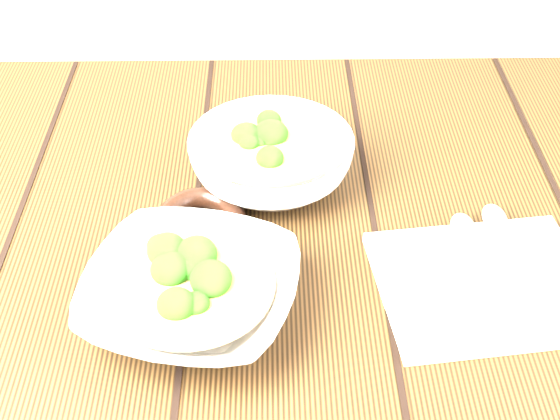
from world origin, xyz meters
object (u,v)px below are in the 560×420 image
(trivet, at_px, (201,219))
(napkin, at_px, (485,284))
(table, at_px, (217,315))
(soup_bowl_back, at_px, (271,159))
(soup_bowl_front, at_px, (191,294))

(trivet, distance_m, napkin, 0.31)
(table, distance_m, trivet, 0.13)
(table, bearing_deg, trivet, 120.37)
(trivet, relative_size, napkin, 0.47)
(soup_bowl_back, distance_m, trivet, 0.12)
(soup_bowl_front, height_order, napkin, soup_bowl_front)
(soup_bowl_front, distance_m, soup_bowl_back, 0.23)
(soup_bowl_back, relative_size, napkin, 0.93)
(table, relative_size, trivet, 12.05)
(table, xyz_separation_m, napkin, (0.28, -0.08, 0.13))
(trivet, bearing_deg, napkin, -18.54)
(soup_bowl_back, bearing_deg, trivet, -132.75)
(trivet, bearing_deg, table, -59.63)
(soup_bowl_front, relative_size, trivet, 2.48)
(soup_bowl_front, relative_size, soup_bowl_back, 1.25)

